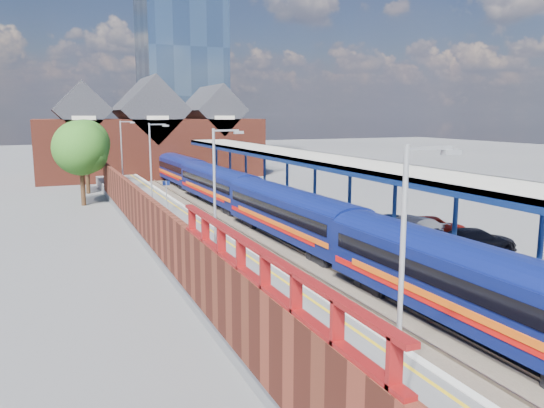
# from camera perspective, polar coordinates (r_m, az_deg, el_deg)

# --- Properties ---
(ground) EXTENTS (240.00, 240.00, 0.00)m
(ground) POSITION_cam_1_polar(r_m,az_deg,el_deg) (49.83, -6.99, -0.42)
(ground) COLOR #5B5B5E
(ground) RESTS_ON ground
(ballast_bed) EXTENTS (6.00, 76.00, 0.06)m
(ballast_bed) POSITION_cam_1_polar(r_m,az_deg,el_deg) (40.48, -3.05, -2.65)
(ballast_bed) COLOR #473D33
(ballast_bed) RESTS_ON ground
(rails) EXTENTS (4.51, 76.00, 0.14)m
(rails) POSITION_cam_1_polar(r_m,az_deg,el_deg) (40.47, -3.05, -2.52)
(rails) COLOR slate
(rails) RESTS_ON ground
(left_platform) EXTENTS (5.00, 76.00, 1.00)m
(left_platform) POSITION_cam_1_polar(r_m,az_deg,el_deg) (38.89, -10.69, -2.60)
(left_platform) COLOR #565659
(left_platform) RESTS_ON ground
(right_platform) EXTENTS (6.00, 76.00, 1.00)m
(right_platform) POSITION_cam_1_polar(r_m,az_deg,el_deg) (42.77, 4.52, -1.36)
(right_platform) COLOR #565659
(right_platform) RESTS_ON ground
(coping_left) EXTENTS (0.30, 76.00, 0.05)m
(coping_left) POSITION_cam_1_polar(r_m,az_deg,el_deg) (39.34, -7.37, -1.60)
(coping_left) COLOR silver
(coping_left) RESTS_ON left_platform
(coping_right) EXTENTS (0.30, 76.00, 0.05)m
(coping_right) POSITION_cam_1_polar(r_m,az_deg,el_deg) (41.45, 1.04, -0.95)
(coping_right) COLOR silver
(coping_right) RESTS_ON right_platform
(yellow_line) EXTENTS (0.14, 76.00, 0.01)m
(yellow_line) POSITION_cam_1_polar(r_m,az_deg,el_deg) (39.19, -8.22, -1.69)
(yellow_line) COLOR yellow
(yellow_line) RESTS_ON left_platform
(train) EXTENTS (3.19, 65.96, 3.45)m
(train) POSITION_cam_1_polar(r_m,az_deg,el_deg) (43.44, -2.61, 1.00)
(train) COLOR #0C1656
(train) RESTS_ON ground
(canopy) EXTENTS (4.50, 52.00, 4.48)m
(canopy) POSITION_cam_1_polar(r_m,az_deg,el_deg) (43.63, 2.81, 5.17)
(canopy) COLOR navy
(canopy) RESTS_ON right_platform
(lamp_post_a) EXTENTS (1.48, 0.18, 7.00)m
(lamp_post_a) POSITION_cam_1_polar(r_m,az_deg,el_deg) (12.19, 14.26, -7.99)
(lamp_post_a) COLOR #A5A8AA
(lamp_post_a) RESTS_ON left_platform
(lamp_post_b) EXTENTS (1.48, 0.18, 7.00)m
(lamp_post_b) POSITION_cam_1_polar(r_m,az_deg,el_deg) (24.53, -5.89, 1.06)
(lamp_post_b) COLOR #A5A8AA
(lamp_post_b) RESTS_ON left_platform
(lamp_post_c) EXTENTS (1.48, 0.18, 7.00)m
(lamp_post_c) POSITION_cam_1_polar(r_m,az_deg,el_deg) (40.00, -12.72, 4.18)
(lamp_post_c) COLOR #A5A8AA
(lamp_post_c) RESTS_ON left_platform
(lamp_post_d) EXTENTS (1.48, 0.18, 7.00)m
(lamp_post_d) POSITION_cam_1_polar(r_m,az_deg,el_deg) (55.76, -15.74, 5.53)
(lamp_post_d) COLOR #A5A8AA
(lamp_post_d) RESTS_ON left_platform
(platform_sign) EXTENTS (0.55, 0.08, 2.50)m
(platform_sign) POSITION_cam_1_polar(r_m,az_deg,el_deg) (42.47, -11.30, 1.40)
(platform_sign) COLOR #A5A8AA
(platform_sign) RESTS_ON left_platform
(brick_wall) EXTENTS (0.35, 50.00, 3.86)m
(brick_wall) POSITION_cam_1_polar(r_m,az_deg,el_deg) (31.80, -12.85, -1.81)
(brick_wall) COLOR maroon
(brick_wall) RESTS_ON left_platform
(station_building) EXTENTS (30.00, 12.12, 13.78)m
(station_building) POSITION_cam_1_polar(r_m,az_deg,el_deg) (76.45, -12.98, 6.99)
(station_building) COLOR maroon
(station_building) RESTS_ON ground
(glass_tower) EXTENTS (14.20, 14.20, 40.30)m
(glass_tower) POSITION_cam_1_polar(r_m,az_deg,el_deg) (100.66, -9.80, 16.09)
(glass_tower) COLOR #475F7B
(glass_tower) RESTS_ON ground
(tree_near) EXTENTS (5.20, 5.20, 8.10)m
(tree_near) POSITION_cam_1_polar(r_m,az_deg,el_deg) (53.29, -19.73, 5.54)
(tree_near) COLOR #382314
(tree_near) RESTS_ON ground
(tree_far) EXTENTS (5.20, 5.20, 8.10)m
(tree_far) POSITION_cam_1_polar(r_m,az_deg,el_deg) (61.32, -19.26, 6.03)
(tree_far) COLOR #382314
(tree_far) RESTS_ON ground
(parked_car_red) EXTENTS (4.46, 3.08, 1.41)m
(parked_car_red) POSITION_cam_1_polar(r_m,az_deg,el_deg) (34.71, 16.90, -2.30)
(parked_car_red) COLOR #A0170D
(parked_car_red) RESTS_ON right_platform
(parked_car_silver) EXTENTS (4.93, 2.76, 1.54)m
(parked_car_silver) POSITION_cam_1_polar(r_m,az_deg,el_deg) (33.47, 15.48, -2.55)
(parked_car_silver) COLOR #B7B6BB
(parked_car_silver) RESTS_ON right_platform
(parked_car_dark) EXTENTS (4.75, 2.74, 1.29)m
(parked_car_dark) POSITION_cam_1_polar(r_m,az_deg,el_deg) (32.03, 21.17, -3.62)
(parked_car_dark) COLOR black
(parked_car_dark) RESTS_ON right_platform
(parked_car_blue) EXTENTS (5.02, 3.59, 1.27)m
(parked_car_blue) POSITION_cam_1_polar(r_m,az_deg,el_deg) (35.14, 13.00, -2.10)
(parked_car_blue) COLOR navy
(parked_car_blue) RESTS_ON right_platform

